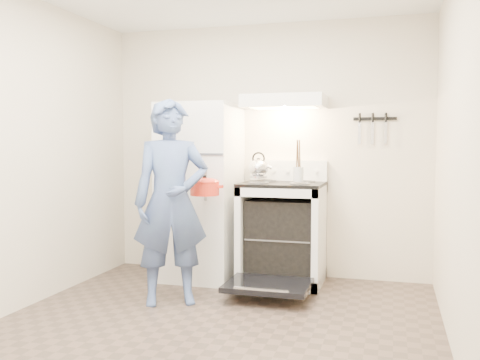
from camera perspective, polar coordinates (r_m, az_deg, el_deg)
name	(u,v)px	position (r m, az deg, el deg)	size (l,w,h in m)	color
floor	(207,332)	(3.87, -3.52, -15.92)	(3.60, 3.60, 0.00)	#4E3D34
back_wall	(267,150)	(5.38, 2.88, 3.20)	(3.20, 0.02, 2.50)	beige
refrigerator	(201,191)	(5.23, -4.22, -1.22)	(0.70, 0.70, 1.70)	white
stove_body	(282,234)	(5.08, 4.54, -5.80)	(0.76, 0.65, 0.92)	white
cooktop	(283,184)	(5.02, 4.57, -0.45)	(0.76, 0.65, 0.03)	black
backsplash	(288,171)	(5.29, 5.19, 1.01)	(0.76, 0.07, 0.20)	white
oven_door	(268,285)	(4.58, 3.01, -11.15)	(0.70, 0.54, 0.04)	black
oven_rack	(282,236)	(5.08, 4.54, -6.03)	(0.60, 0.52, 0.01)	slate
range_hood	(285,102)	(5.10, 4.79, 8.33)	(0.76, 0.50, 0.12)	white
knife_strip	(375,119)	(5.23, 14.20, 6.36)	(0.40, 0.02, 0.03)	black
pizza_stone	(284,236)	(5.00, 4.72, -6.02)	(0.35, 0.35, 0.02)	brown
tea_kettle	(258,167)	(5.15, 1.98, 1.40)	(0.23, 0.19, 0.28)	#B7B7BC
utensil_jar	(298,174)	(4.75, 6.23, 0.62)	(0.09, 0.09, 0.13)	silver
person	(171,202)	(4.40, -7.36, -2.34)	(0.61, 0.40, 1.68)	#3A467B
dutch_oven	(205,189)	(4.59, -3.79, -0.91)	(0.32, 0.25, 0.22)	red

